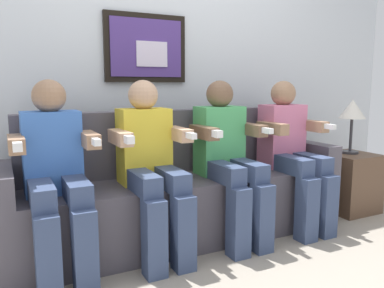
{
  "coord_description": "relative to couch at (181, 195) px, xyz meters",
  "views": [
    {
      "loc": [
        -1.09,
        -2.04,
        1.08
      ],
      "look_at": [
        0.0,
        0.15,
        0.7
      ],
      "focal_mm": 35.75,
      "sensor_mm": 36.0,
      "label": 1
    }
  ],
  "objects": [
    {
      "name": "couch",
      "position": [
        0.0,
        0.0,
        0.0
      ],
      "size": [
        2.4,
        0.58,
        0.9
      ],
      "color": "#514C56",
      "rests_on": "ground_plane"
    },
    {
      "name": "person_rightmost",
      "position": [
        0.84,
        -0.17,
        0.29
      ],
      "size": [
        0.46,
        0.56,
        1.11
      ],
      "color": "pink",
      "rests_on": "ground_plane"
    },
    {
      "name": "person_left_center",
      "position": [
        -0.28,
        -0.17,
        0.29
      ],
      "size": [
        0.46,
        0.56,
        1.11
      ],
      "color": "yellow",
      "rests_on": "ground_plane"
    },
    {
      "name": "person_leftmost",
      "position": [
        -0.84,
        -0.17,
        0.29
      ],
      "size": [
        0.46,
        0.56,
        1.11
      ],
      "color": "#3F72CC",
      "rests_on": "ground_plane"
    },
    {
      "name": "ground_plane",
      "position": [
        0.0,
        -0.33,
        -0.31
      ],
      "size": [
        6.24,
        6.24,
        0.0
      ],
      "primitive_type": "plane",
      "color": "#9E9384"
    },
    {
      "name": "table_lamp",
      "position": [
        1.56,
        -0.09,
        0.55
      ],
      "size": [
        0.22,
        0.22,
        0.46
      ],
      "color": "#333338",
      "rests_on": "side_table_right"
    },
    {
      "name": "back_wall_assembly",
      "position": [
        -0.0,
        0.44,
        0.99
      ],
      "size": [
        4.8,
        0.1,
        2.6
      ],
      "color": "silver",
      "rests_on": "ground_plane"
    },
    {
      "name": "side_table_right",
      "position": [
        1.55,
        -0.11,
        -0.06
      ],
      "size": [
        0.4,
        0.4,
        0.5
      ],
      "color": "brown",
      "rests_on": "ground_plane"
    },
    {
      "name": "person_right_center",
      "position": [
        0.28,
        -0.17,
        0.29
      ],
      "size": [
        0.46,
        0.56,
        1.11
      ],
      "color": "#4CB266",
      "rests_on": "ground_plane"
    }
  ]
}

